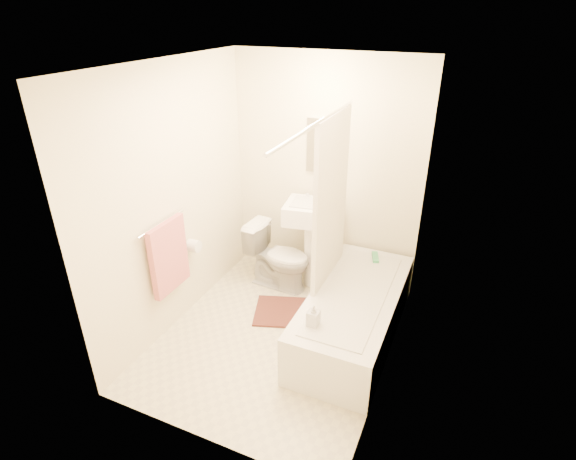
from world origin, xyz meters
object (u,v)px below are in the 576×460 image
at_px(bathtub, 353,315).
at_px(soap_bottle, 313,315).
at_px(toilet, 279,257).
at_px(sink, 312,242).
at_px(bath_mat, 288,312).

height_order(bathtub, soap_bottle, soap_bottle).
distance_m(bathtub, soap_bottle, 0.69).
xyz_separation_m(toilet, soap_bottle, (0.80, -1.07, 0.23)).
bearing_deg(soap_bottle, sink, 111.50).
distance_m(sink, soap_bottle, 1.31).
relative_size(sink, bath_mat, 1.62).
distance_m(toilet, sink, 0.40).
height_order(bathtub, bath_mat, bathtub).
bearing_deg(bathtub, sink, 135.57).
height_order(toilet, bathtub, toilet).
bearing_deg(toilet, bath_mat, -141.29).
xyz_separation_m(sink, soap_bottle, (0.48, -1.22, 0.04)).
bearing_deg(bathtub, bath_mat, 173.95).
bearing_deg(toilet, sink, -60.69).
height_order(toilet, soap_bottle, toilet).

